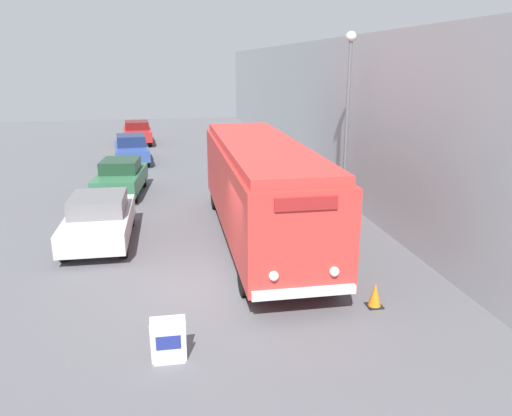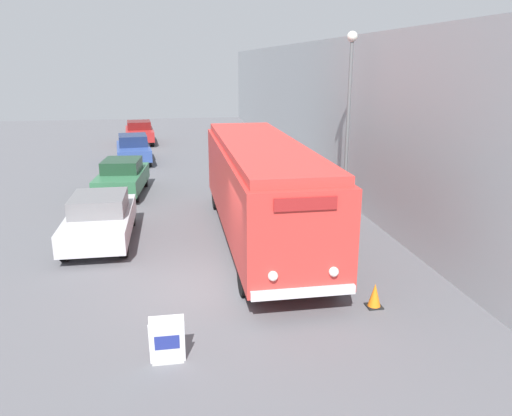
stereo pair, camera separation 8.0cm
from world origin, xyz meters
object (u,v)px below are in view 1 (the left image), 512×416
(vintage_bus, at_px, (261,185))
(parked_car_distant, at_px, (137,132))
(parked_car_near, at_px, (99,219))
(parked_car_mid, at_px, (121,177))
(traffic_cone, at_px, (375,295))
(streetlamp, at_px, (348,100))
(sign_board, at_px, (169,342))
(parked_car_far, at_px, (131,149))

(vintage_bus, xyz_separation_m, parked_car_distant, (-4.86, 20.72, -1.00))
(vintage_bus, relative_size, parked_car_near, 2.41)
(vintage_bus, distance_m, parked_car_mid, 8.28)
(parked_car_mid, height_order, traffic_cone, parked_car_mid)
(vintage_bus, height_order, parked_car_mid, vintage_bus)
(streetlamp, relative_size, parked_car_distant, 1.46)
(sign_board, bearing_deg, streetlamp, 52.98)
(sign_board, xyz_separation_m, parked_car_far, (-1.90, 20.27, 0.34))
(sign_board, height_order, parked_car_distant, parked_car_distant)
(sign_board, xyz_separation_m, parked_car_near, (-2.08, 7.11, 0.31))
(streetlamp, relative_size, traffic_cone, 11.12)
(vintage_bus, distance_m, parked_car_near, 5.17)
(parked_car_distant, bearing_deg, parked_car_far, -94.38)
(streetlamp, height_order, parked_car_distant, streetlamp)
(vintage_bus, relative_size, parked_car_far, 2.35)
(traffic_cone, bearing_deg, sign_board, -162.79)
(vintage_bus, xyz_separation_m, parked_car_near, (-5.02, 0.71, -1.05))
(parked_car_mid, bearing_deg, sign_board, -76.45)
(sign_board, relative_size, parked_car_mid, 0.22)
(traffic_cone, bearing_deg, parked_car_far, 109.39)
(vintage_bus, bearing_deg, parked_car_far, 109.21)
(parked_car_mid, xyz_separation_m, parked_car_distant, (-0.03, 14.08, 0.04))
(parked_car_far, height_order, parked_car_distant, parked_car_distant)
(vintage_bus, bearing_deg, parked_car_near, 171.92)
(sign_board, bearing_deg, parked_car_near, 106.30)
(vintage_bus, bearing_deg, parked_car_distant, 103.21)
(parked_car_near, bearing_deg, streetlamp, 9.82)
(parked_car_distant, bearing_deg, sign_board, -90.58)
(parked_car_far, bearing_deg, parked_car_distant, 84.52)
(vintage_bus, xyz_separation_m, streetlamp, (3.50, 2.13, 2.40))
(streetlamp, height_order, parked_car_mid, streetlamp)
(parked_car_mid, bearing_deg, parked_car_far, 95.30)
(parked_car_mid, distance_m, parked_car_distant, 14.08)
(parked_car_mid, relative_size, parked_car_distant, 0.94)
(vintage_bus, xyz_separation_m, parked_car_far, (-4.83, 13.87, -1.02))
(sign_board, relative_size, parked_car_far, 0.20)
(parked_car_far, bearing_deg, vintage_bus, -76.53)
(sign_board, relative_size, parked_car_near, 0.21)
(parked_car_near, xyz_separation_m, parked_car_mid, (0.18, 5.93, 0.01))
(sign_board, xyz_separation_m, parked_car_mid, (-1.89, 13.04, 0.32))
(traffic_cone, bearing_deg, parked_car_near, 140.30)
(vintage_bus, relative_size, traffic_cone, 18.05)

